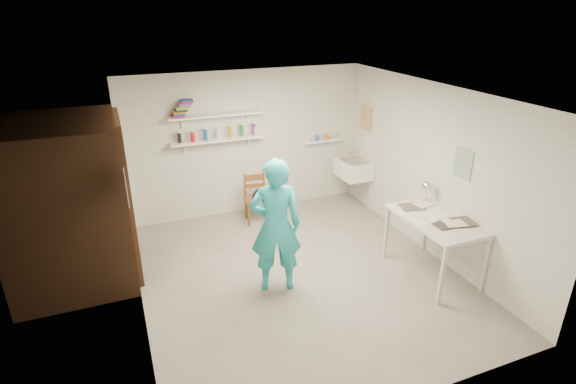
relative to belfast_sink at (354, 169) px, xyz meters
name	(u,v)px	position (x,y,z in m)	size (l,w,h in m)	color
floor	(299,276)	(-1.75, -1.70, -0.71)	(4.00, 4.50, 0.02)	slate
ceiling	(301,94)	(-1.75, -1.70, 1.71)	(4.00, 4.50, 0.02)	silver
wall_back	(246,143)	(-1.75, 0.56, 0.50)	(4.00, 0.02, 2.40)	silver
wall_front	(411,295)	(-1.75, -3.96, 0.50)	(4.00, 0.02, 2.40)	silver
wall_left	(129,220)	(-3.76, -1.70, 0.50)	(0.02, 4.50, 2.40)	silver
wall_right	(433,171)	(0.26, -1.70, 0.50)	(0.02, 4.50, 2.40)	silver
doorway_recess	(127,200)	(-3.74, -0.65, 0.30)	(0.02, 0.90, 2.00)	black
corridor_box	(67,205)	(-4.45, -0.65, 0.35)	(1.40, 1.50, 2.10)	brown
door_lintel	(117,120)	(-3.72, -0.65, 1.35)	(0.06, 1.05, 0.10)	brown
door_jamb_near	(132,215)	(-3.72, -1.15, 0.30)	(0.06, 0.10, 2.00)	brown
door_jamb_far	(126,186)	(-3.72, -0.15, 0.30)	(0.06, 0.10, 2.00)	brown
shelf_lower	(218,140)	(-2.25, 0.43, 0.65)	(1.50, 0.22, 0.03)	white
shelf_upper	(217,115)	(-2.25, 0.43, 1.05)	(1.50, 0.22, 0.03)	white
ledge_shelf	(322,141)	(-0.40, 0.47, 0.42)	(0.70, 0.14, 0.03)	white
poster_left	(126,188)	(-3.74, -1.65, 0.85)	(0.01, 0.28, 0.36)	#334C7F
poster_right_a	(366,118)	(0.24, 0.10, 0.85)	(0.01, 0.34, 0.42)	#995933
poster_right_b	(463,163)	(0.24, -2.25, 0.80)	(0.01, 0.30, 0.38)	#3F724C
belfast_sink	(354,169)	(0.00, 0.00, 0.00)	(0.48, 0.60, 0.30)	white
man	(276,226)	(-2.12, -1.82, 0.17)	(0.63, 0.41, 1.73)	#24AAB6
wall_clock	(265,198)	(-2.18, -1.61, 0.46)	(0.31, 0.31, 0.04)	beige
wooden_chair	(256,199)	(-1.77, 0.04, -0.30)	(0.37, 0.36, 0.80)	brown
work_table	(433,247)	(-0.11, -2.32, -0.29)	(0.75, 1.24, 0.83)	silver
desk_lamp	(428,186)	(0.10, -1.82, 0.35)	(0.16, 0.16, 0.16)	silver
spray_cans	(218,134)	(-2.25, 0.43, 0.75)	(1.26, 0.06, 0.17)	black
book_stack	(182,109)	(-2.77, 0.43, 1.19)	(0.34, 0.14, 0.25)	red
ledge_pots	(322,137)	(-0.40, 0.47, 0.48)	(0.48, 0.07, 0.09)	silver
papers	(437,217)	(-0.11, -2.32, 0.15)	(0.30, 0.22, 0.03)	silver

